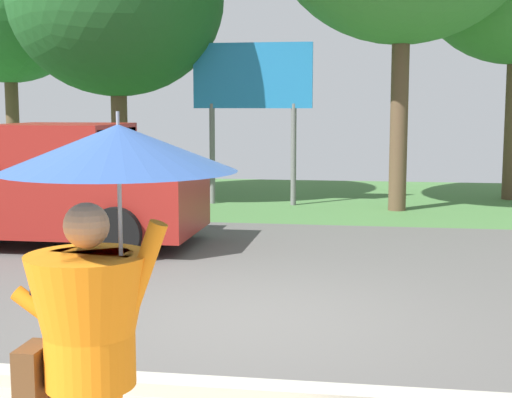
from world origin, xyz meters
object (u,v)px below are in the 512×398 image
(pickup_truck, at_px, (35,189))
(roadside_billboard, at_px, (252,87))
(monk_pedestrian, at_px, (98,316))
(tree_center_back, at_px, (8,9))

(pickup_truck, xyz_separation_m, roadside_billboard, (2.62, 5.10, 1.68))
(monk_pedestrian, height_order, pickup_truck, monk_pedestrian)
(pickup_truck, height_order, tree_center_back, tree_center_back)
(monk_pedestrian, xyz_separation_m, roadside_billboard, (-1.26, 12.49, 1.40))
(monk_pedestrian, distance_m, tree_center_back, 18.37)
(roadside_billboard, bearing_deg, tree_center_back, 155.30)
(monk_pedestrian, relative_size, roadside_billboard, 0.61)
(roadside_billboard, bearing_deg, monk_pedestrian, -84.25)
(pickup_truck, xyz_separation_m, tree_center_back, (-4.68, 8.45, 3.90))
(pickup_truck, bearing_deg, tree_center_back, 120.59)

